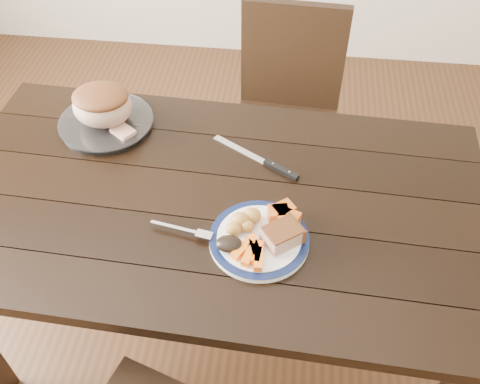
# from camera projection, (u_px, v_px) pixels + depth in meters

# --- Properties ---
(ground) EXTENTS (4.00, 4.00, 0.00)m
(ground) POSITION_uv_depth(u_px,v_px,m) (220.00, 326.00, 2.11)
(ground) COLOR #472B16
(ground) RESTS_ON ground
(dining_table) EXTENTS (1.63, 0.96, 0.75)m
(dining_table) POSITION_uv_depth(u_px,v_px,m) (215.00, 217.00, 1.63)
(dining_table) COLOR black
(dining_table) RESTS_ON ground
(chair_far) EXTENTS (0.45, 0.46, 0.93)m
(chair_far) POSITION_uv_depth(u_px,v_px,m) (287.00, 108.00, 2.21)
(chair_far) COLOR black
(chair_far) RESTS_ON ground
(dinner_plate) EXTENTS (0.27, 0.27, 0.02)m
(dinner_plate) POSITION_uv_depth(u_px,v_px,m) (259.00, 240.00, 1.44)
(dinner_plate) COLOR white
(dinner_plate) RESTS_ON dining_table
(plate_rim) EXTENTS (0.27, 0.27, 0.02)m
(plate_rim) POSITION_uv_depth(u_px,v_px,m) (259.00, 238.00, 1.43)
(plate_rim) COLOR #0A1436
(plate_rim) RESTS_ON dinner_plate
(serving_platter) EXTENTS (0.30, 0.30, 0.02)m
(serving_platter) POSITION_uv_depth(u_px,v_px,m) (107.00, 123.00, 1.78)
(serving_platter) COLOR white
(serving_platter) RESTS_ON dining_table
(pork_slice) EXTENTS (0.12, 0.12, 0.04)m
(pork_slice) POSITION_uv_depth(u_px,v_px,m) (282.00, 235.00, 1.41)
(pork_slice) COLOR tan
(pork_slice) RESTS_ON dinner_plate
(roasted_potatoes) EXTENTS (0.09, 0.09, 0.04)m
(roasted_potatoes) POSITION_uv_depth(u_px,v_px,m) (244.00, 221.00, 1.44)
(roasted_potatoes) COLOR gold
(roasted_potatoes) RESTS_ON dinner_plate
(carrot_batons) EXTENTS (0.09, 0.11, 0.02)m
(carrot_batons) POSITION_uv_depth(u_px,v_px,m) (252.00, 252.00, 1.38)
(carrot_batons) COLOR orange
(carrot_batons) RESTS_ON dinner_plate
(pumpkin_wedges) EXTENTS (0.10, 0.09, 0.04)m
(pumpkin_wedges) POSITION_uv_depth(u_px,v_px,m) (284.00, 215.00, 1.46)
(pumpkin_wedges) COLOR orange
(pumpkin_wedges) RESTS_ON dinner_plate
(dark_mushroom) EXTENTS (0.07, 0.05, 0.03)m
(dark_mushroom) POSITION_uv_depth(u_px,v_px,m) (229.00, 244.00, 1.40)
(dark_mushroom) COLOR black
(dark_mushroom) RESTS_ON dinner_plate
(fork) EXTENTS (0.18, 0.05, 0.00)m
(fork) POSITION_uv_depth(u_px,v_px,m) (186.00, 230.00, 1.45)
(fork) COLOR silver
(fork) RESTS_ON dinner_plate
(roast_joint) EXTENTS (0.19, 0.17, 0.13)m
(roast_joint) POSITION_uv_depth(u_px,v_px,m) (103.00, 106.00, 1.73)
(roast_joint) COLOR tan
(roast_joint) RESTS_ON serving_platter
(cut_slice) EXTENTS (0.09, 0.09, 0.02)m
(cut_slice) POSITION_uv_depth(u_px,v_px,m) (123.00, 132.00, 1.72)
(cut_slice) COLOR tan
(cut_slice) RESTS_ON serving_platter
(carving_knife) EXTENTS (0.28, 0.18, 0.01)m
(carving_knife) POSITION_uv_depth(u_px,v_px,m) (270.00, 164.00, 1.65)
(carving_knife) COLOR silver
(carving_knife) RESTS_ON dining_table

